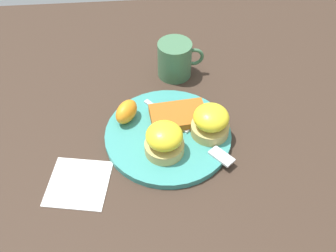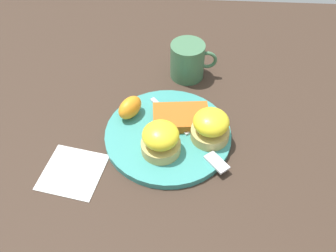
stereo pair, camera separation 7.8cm
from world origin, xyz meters
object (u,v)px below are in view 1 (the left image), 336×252
sandwich_benedict_left (164,140)px  sandwich_benedict_right (211,122)px  cup (175,59)px  orange_wedge (126,112)px  hashbrown_patty (178,116)px  fork (191,134)px

sandwich_benedict_left → sandwich_benedict_right: (0.09, 0.04, 0.00)m
sandwich_benedict_right → cup: 0.21m
orange_wedge → cup: cup is taller
hashbrown_patty → sandwich_benedict_right: bearing=-35.3°
sandwich_benedict_left → cup: 0.25m
fork → cup: bearing=93.4°
hashbrown_patty → cup: size_ratio=1.07×
fork → sandwich_benedict_right: bearing=6.7°
hashbrown_patty → fork: size_ratio=0.59×
sandwich_benedict_right → orange_wedge: size_ratio=1.28×
sandwich_benedict_left → sandwich_benedict_right: size_ratio=1.00×
hashbrown_patty → orange_wedge: orange_wedge is taller
sandwich_benedict_left → hashbrown_patty: bearing=66.3°
hashbrown_patty → fork: 0.05m
hashbrown_patty → orange_wedge: (-0.11, 0.01, 0.01)m
orange_wedge → fork: (0.13, -0.06, -0.02)m
orange_wedge → hashbrown_patty: bearing=-5.4°
orange_wedge → sandwich_benedict_left: bearing=-52.3°
sandwich_benedict_right → orange_wedge: 0.17m
orange_wedge → cup: bearing=53.1°
sandwich_benedict_left → fork: bearing=31.6°
fork → cup: cup is taller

